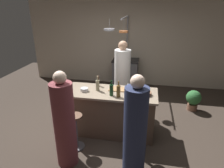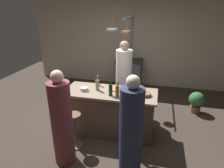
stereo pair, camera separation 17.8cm
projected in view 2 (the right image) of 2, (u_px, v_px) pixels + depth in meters
The scene contains 20 objects.
ground_plane at pixel (110, 130), 4.16m from camera, with size 9.00×9.00×0.00m, color #382D26.
back_wall at pixel (132, 44), 6.25m from camera, with size 6.40×0.16×2.60m, color #BCAD99.
kitchen_island at pixel (110, 112), 4.00m from camera, with size 1.80×0.72×0.90m.
stove_range at pixel (129, 74), 6.21m from camera, with size 0.80×0.64×0.89m.
chef at pixel (124, 81), 4.63m from camera, with size 0.37×0.37×1.74m.
bar_stool_right at pixel (134, 138), 3.34m from camera, with size 0.28×0.28×0.68m.
guest_right at pixel (131, 132), 2.87m from camera, with size 0.34×0.34×1.63m.
bar_stool_left at pixel (75, 129), 3.58m from camera, with size 0.28×0.28×0.68m.
guest_left at pixel (62, 122), 3.10m from camera, with size 0.34×0.34×1.61m.
overhead_pot_rack at pixel (125, 38), 5.35m from camera, with size 0.59×1.46×2.17m.
potted_plant at pixel (196, 101), 4.79m from camera, with size 0.36×0.36×0.52m.
cutting_board at pixel (117, 89), 3.91m from camera, with size 0.32×0.22×0.02m, color #997047.
pepper_mill at pixel (98, 80), 4.09m from camera, with size 0.05×0.05×0.21m, color #382319.
wine_bottle_white at pixel (97, 85), 3.86m from camera, with size 0.07×0.07×0.29m.
wine_bottle_amber at pixel (117, 91), 3.56m from camera, with size 0.07×0.07×0.31m.
wine_bottle_red at pixel (111, 90), 3.63m from camera, with size 0.07×0.07×0.30m.
wine_glass_near_left_guest at pixel (133, 93), 3.51m from camera, with size 0.07×0.07×0.15m.
wine_glass_near_right_guest at pixel (128, 85), 3.86m from camera, with size 0.07×0.07×0.15m.
mixing_bowl_steel at pixel (84, 89), 3.86m from camera, with size 0.15×0.15×0.06m, color #B7B7BC.
mixing_bowl_wooden at pixel (145, 94), 3.65m from camera, with size 0.22×0.22×0.06m, color brown.
Camera 2 is at (0.84, -3.39, 2.47)m, focal length 31.68 mm.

